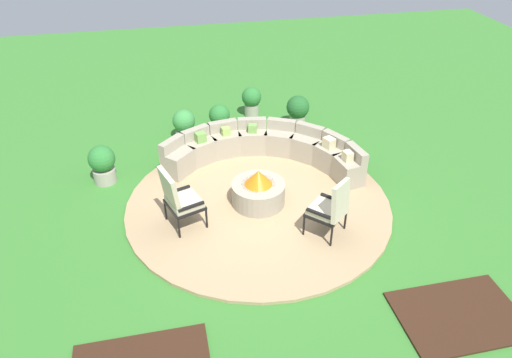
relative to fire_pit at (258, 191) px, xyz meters
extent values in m
plane|color=#387A2D|center=(0.00, 0.00, -0.33)|extent=(24.00, 24.00, 0.00)
cylinder|color=tan|center=(0.00, 0.00, -0.30)|extent=(4.88, 4.88, 0.06)
cube|color=#382114|center=(2.20, -3.17, -0.31)|extent=(1.74, 1.22, 0.04)
cylinder|color=#9E937F|center=(0.00, 0.00, -0.06)|extent=(0.98, 0.98, 0.41)
cylinder|color=black|center=(0.00, 0.00, 0.12)|extent=(0.64, 0.64, 0.06)
cone|color=orange|center=(0.00, 0.00, 0.29)|extent=(0.51, 0.51, 0.28)
cube|color=#9E937F|center=(1.87, 0.32, -0.02)|extent=(0.54, 0.67, 0.50)
cube|color=#9E937F|center=(2.01, 0.34, 0.34)|extent=(0.26, 0.62, 0.22)
cube|color=#9E937F|center=(1.68, 0.88, -0.02)|extent=(0.68, 0.74, 0.50)
cube|color=#9E937F|center=(1.81, 0.94, 0.34)|extent=(0.42, 0.61, 0.22)
cube|color=#9E937F|center=(1.33, 1.35, -0.02)|extent=(0.75, 0.74, 0.50)
cube|color=#9E937F|center=(1.43, 1.45, 0.34)|extent=(0.54, 0.54, 0.22)
cube|color=#9E937F|center=(0.85, 1.69, -0.02)|extent=(0.74, 0.67, 0.50)
cube|color=#9E937F|center=(0.91, 1.82, 0.34)|extent=(0.61, 0.41, 0.22)
cube|color=#9E937F|center=(0.29, 1.87, -0.02)|extent=(0.67, 0.54, 0.50)
cube|color=#9E937F|center=(0.31, 2.02, 0.34)|extent=(0.62, 0.25, 0.22)
cube|color=#9E937F|center=(-0.30, 1.87, -0.02)|extent=(0.67, 0.54, 0.50)
cube|color=#9E937F|center=(-0.33, 2.01, 0.34)|extent=(0.62, 0.26, 0.22)
cube|color=#9E937F|center=(-0.86, 1.69, -0.02)|extent=(0.74, 0.68, 0.50)
cube|color=#9E937F|center=(-0.93, 1.81, 0.34)|extent=(0.61, 0.42, 0.22)
cube|color=#9E937F|center=(-1.34, 1.34, -0.02)|extent=(0.75, 0.75, 0.50)
cube|color=#9E937F|center=(-1.44, 1.44, 0.34)|extent=(0.54, 0.54, 0.22)
cube|color=beige|center=(1.63, 0.85, 0.34)|extent=(0.25, 0.27, 0.21)
cube|color=#70A34C|center=(0.28, 1.82, 0.32)|extent=(0.21, 0.19, 0.18)
cube|color=beige|center=(1.82, 0.31, 0.33)|extent=(0.19, 0.21, 0.19)
cube|color=#93B756|center=(-0.30, 1.82, 0.32)|extent=(0.19, 0.17, 0.17)
cube|color=#70A34C|center=(-0.84, 1.64, 0.33)|extent=(0.24, 0.22, 0.20)
cylinder|color=black|center=(-1.22, 0.02, -0.08)|extent=(0.04, 0.04, 0.38)
cylinder|color=black|center=(-1.02, -0.52, -0.08)|extent=(0.04, 0.04, 0.38)
cylinder|color=black|center=(-1.70, -0.15, -0.08)|extent=(0.04, 0.04, 0.38)
cylinder|color=black|center=(-1.51, -0.69, -0.08)|extent=(0.04, 0.04, 0.38)
cube|color=black|center=(-1.36, -0.33, 0.14)|extent=(0.72, 0.76, 0.05)
cube|color=beige|center=(-1.36, -0.33, 0.21)|extent=(0.66, 0.70, 0.09)
cube|color=beige|center=(-1.58, -0.41, 0.52)|extent=(0.34, 0.62, 0.73)
cube|color=black|center=(-1.45, -0.07, 0.27)|extent=(0.46, 0.20, 0.04)
cube|color=black|center=(-1.27, -0.60, 0.27)|extent=(0.46, 0.20, 0.04)
cylinder|color=black|center=(0.55, -1.06, -0.08)|extent=(0.04, 0.04, 0.38)
cylinder|color=black|center=(0.93, -0.69, -0.08)|extent=(0.04, 0.04, 0.38)
cylinder|color=black|center=(0.90, -1.43, -0.08)|extent=(0.04, 0.04, 0.38)
cylinder|color=black|center=(1.29, -1.06, -0.08)|extent=(0.04, 0.04, 0.38)
cube|color=black|center=(0.92, -1.06, 0.14)|extent=(0.79, 0.79, 0.05)
cube|color=beige|center=(0.92, -1.06, 0.21)|extent=(0.73, 0.73, 0.09)
cube|color=beige|center=(1.08, -1.23, 0.48)|extent=(0.44, 0.52, 0.69)
cube|color=black|center=(0.73, -1.24, 0.27)|extent=(0.36, 0.37, 0.04)
cube|color=black|center=(1.10, -0.88, 0.27)|extent=(0.36, 0.37, 0.04)
cylinder|color=#A89E8E|center=(-1.09, 2.86, -0.21)|extent=(0.41, 0.41, 0.23)
sphere|color=#3D8E42|center=(-1.09, 2.86, 0.13)|extent=(0.51, 0.51, 0.51)
sphere|color=yellow|center=(-1.03, 2.86, 0.23)|extent=(0.19, 0.19, 0.19)
cylinder|color=#A89E8E|center=(1.60, 2.90, -0.17)|extent=(0.38, 0.38, 0.30)
sphere|color=#236028|center=(1.60, 2.90, 0.19)|extent=(0.54, 0.54, 0.54)
cylinder|color=#605B56|center=(-0.25, 3.05, -0.22)|extent=(0.39, 0.39, 0.21)
sphere|color=#2D7A33|center=(-0.25, 3.05, 0.10)|extent=(0.49, 0.49, 0.49)
sphere|color=#DB337A|center=(-0.19, 3.05, 0.20)|extent=(0.18, 0.18, 0.18)
cylinder|color=#A89E8E|center=(-2.81, 1.42, -0.18)|extent=(0.44, 0.44, 0.29)
sphere|color=#2D7A33|center=(-2.81, 1.42, 0.20)|extent=(0.52, 0.52, 0.52)
sphere|color=yellow|center=(-2.74, 1.42, 0.31)|extent=(0.20, 0.20, 0.20)
cylinder|color=#A89E8E|center=(0.65, 3.73, -0.17)|extent=(0.35, 0.35, 0.31)
sphere|color=#2D7A33|center=(0.65, 3.73, 0.18)|extent=(0.48, 0.48, 0.48)
sphere|color=#DB337A|center=(0.71, 3.73, 0.26)|extent=(0.16, 0.16, 0.16)
camera|label=1|loc=(-1.58, -7.04, 5.04)|focal=33.80mm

